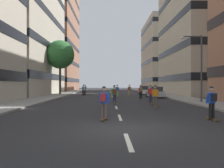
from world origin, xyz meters
name	(u,v)px	position (x,y,z in m)	size (l,w,h in m)	color
ground_plane	(112,97)	(0.00, 22.67, 0.00)	(136.04, 136.04, 0.00)	#28282B
sidewalk_left	(58,95)	(-8.84, 25.51, 0.07)	(3.54, 62.35, 0.14)	gray
sidewalk_right	(166,95)	(8.84, 25.51, 0.07)	(3.54, 62.35, 0.14)	gray
lane_markings	(112,96)	(0.00, 23.00, 0.00)	(0.16, 52.20, 0.01)	silver
building_left_mid	(17,19)	(-16.79, 28.80, 13.28)	(12.49, 21.82, 26.37)	#BCB29E
building_left_far	(53,31)	(-16.79, 53.49, 17.29)	(12.49, 21.74, 34.39)	#9E6B51
building_right_mid	(205,26)	(16.79, 28.80, 12.24)	(12.49, 18.59, 24.29)	#B2A893
building_right_far	(167,56)	(16.79, 53.49, 10.22)	(12.49, 18.72, 20.26)	#B2A893
parked_car_near	(155,92)	(5.87, 20.35, 0.70)	(1.82, 4.40, 1.52)	#B2B7BF
parked_car_mid	(145,91)	(5.87, 28.44, 0.70)	(1.82, 4.40, 1.52)	silver
street_tree_near	(60,55)	(-8.84, 27.33, 6.86)	(4.83, 4.83, 9.16)	#4C3823
streetlamp_right	(198,61)	(8.12, 11.61, 4.14)	(2.13, 0.30, 6.50)	#3F3F44
skater_0	(155,95)	(3.13, 8.00, 0.98)	(0.57, 0.92, 1.78)	brown
skater_1	(85,89)	(-4.75, 28.76, 0.98)	(0.56, 0.92, 1.78)	brown
skater_2	(114,93)	(-0.07, 10.89, 1.02)	(0.57, 0.92, 1.78)	brown
skater_3	(212,101)	(4.74, 1.96, 1.02)	(0.56, 0.92, 1.78)	brown
skater_4	(151,93)	(3.41, 11.24, 0.98)	(0.55, 0.92, 1.78)	brown
skater_5	(117,90)	(0.69, 22.39, 0.98)	(0.53, 0.90, 1.78)	brown
skater_6	(130,90)	(2.67, 23.78, 1.02)	(0.56, 0.92, 1.78)	brown
skater_7	(141,91)	(3.34, 16.91, 1.02)	(0.56, 0.92, 1.78)	brown
skater_8	(104,101)	(-0.89, 2.09, 1.02)	(0.57, 0.92, 1.78)	brown
skater_9	(83,89)	(-4.58, 24.90, 1.02)	(0.56, 0.92, 1.78)	brown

